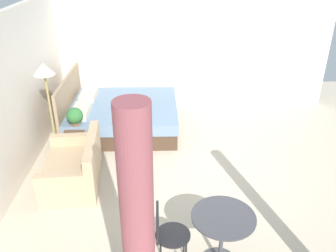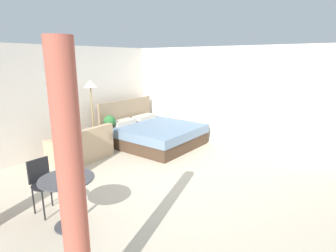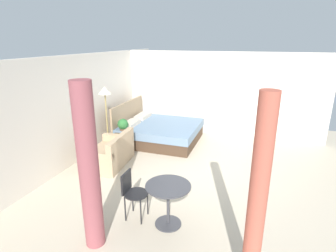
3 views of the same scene
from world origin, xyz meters
name	(u,v)px [view 1 (image 1 of 3)]	position (x,y,z in m)	size (l,w,h in m)	color
ground_plane	(207,172)	(0.00, 0.00, -0.01)	(8.89, 9.24, 0.02)	beige
wall_back	(8,104)	(0.00, 3.12, 1.31)	(8.89, 0.12, 2.62)	silver
wall_right	(194,52)	(2.95, 0.00, 1.31)	(0.12, 6.24, 2.62)	silver
bed	(121,115)	(1.70, 1.63, 0.30)	(2.02, 2.23, 1.15)	#473323
couch	(75,168)	(-0.23, 2.19, 0.27)	(1.39, 0.94, 0.79)	tan
nightstand	(78,136)	(0.90, 2.37, 0.24)	(0.50, 0.37, 0.49)	brown
potted_plant	(75,117)	(0.80, 2.35, 0.70)	(0.30, 0.30, 0.39)	brown
vase	(75,117)	(1.02, 2.41, 0.58)	(0.13, 0.13, 0.19)	silver
floor_lamp	(45,80)	(0.51, 2.67, 1.50)	(0.35, 0.35, 1.79)	#99844C
balcony_table	(222,231)	(-1.93, 0.10, 0.52)	(0.74, 0.74, 0.73)	#3F3F44
cafe_chair_near_window	(166,231)	(-1.93, 0.76, 0.52)	(0.41, 0.41, 0.84)	black
curtain_right	(138,233)	(-2.70, 1.01, 1.24)	(0.29, 0.29, 2.48)	#994C51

